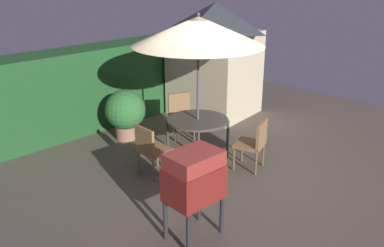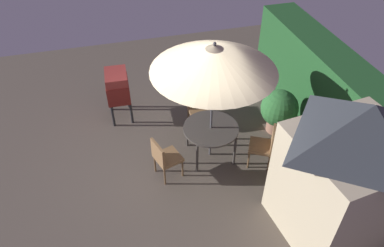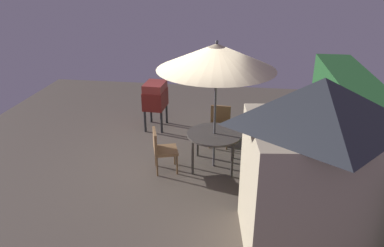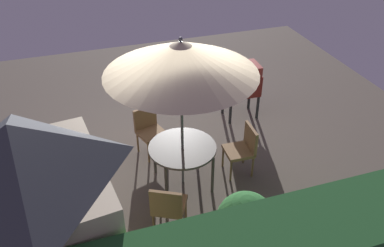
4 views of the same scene
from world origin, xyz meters
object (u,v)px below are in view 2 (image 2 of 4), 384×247
at_px(patio_umbrella, 214,58).
at_px(chair_far_side, 198,105).
at_px(patio_table, 211,130).
at_px(chair_toward_hedge, 164,157).
at_px(chair_near_shed, 266,144).
at_px(bbq_grill, 117,86).
at_px(potted_plant_by_shed, 279,110).
at_px(garden_shed, 349,171).

relative_size(patio_umbrella, chair_far_side, 2.92).
bearing_deg(patio_table, chair_toward_hedge, -72.36).
height_order(chair_far_side, chair_toward_hedge, same).
distance_m(chair_near_shed, chair_far_side, 1.85).
bearing_deg(bbq_grill, patio_table, 42.65).
xyz_separation_m(patio_table, chair_toward_hedge, (0.33, -1.03, -0.16)).
bearing_deg(chair_toward_hedge, patio_table, 107.64).
distance_m(patio_table, chair_far_side, 1.09).
relative_size(bbq_grill, chair_toward_hedge, 1.33).
relative_size(patio_table, chair_near_shed, 1.24).
bearing_deg(chair_far_side, patio_umbrella, -2.17).
xyz_separation_m(chair_near_shed, potted_plant_by_shed, (-0.88, 0.71, 0.06)).
bearing_deg(patio_table, bbq_grill, -137.35).
relative_size(patio_umbrella, bbq_grill, 2.19).
bearing_deg(bbq_grill, garden_shed, 38.71).
bearing_deg(chair_toward_hedge, chair_far_side, 142.74).
xyz_separation_m(garden_shed, potted_plant_by_shed, (-2.52, 0.17, -0.75)).
bearing_deg(chair_toward_hedge, patio_umbrella, 107.64).
bearing_deg(chair_far_side, potted_plant_by_shed, 66.57).
relative_size(patio_umbrella, chair_near_shed, 2.92).
distance_m(garden_shed, chair_far_side, 3.65).
bearing_deg(chair_far_side, bbq_grill, -112.66).
distance_m(patio_table, chair_near_shed, 1.12).
height_order(patio_umbrella, potted_plant_by_shed, patio_umbrella).
xyz_separation_m(patio_umbrella, chair_toward_hedge, (0.33, -1.03, -1.80)).
relative_size(garden_shed, chair_toward_hedge, 2.90).
xyz_separation_m(garden_shed, patio_table, (-2.16, -1.51, -0.65)).
bearing_deg(patio_table, garden_shed, 35.07).
xyz_separation_m(chair_far_side, chair_toward_hedge, (1.41, -1.07, 0.00)).
bearing_deg(potted_plant_by_shed, chair_toward_hedge, -75.63).
xyz_separation_m(patio_table, patio_umbrella, (-0.00, 0.00, 1.64)).
bearing_deg(bbq_grill, chair_toward_hedge, 16.19).
bearing_deg(patio_umbrella, garden_shed, 35.07).
xyz_separation_m(garden_shed, bbq_grill, (-3.94, -3.16, -0.48)).
relative_size(bbq_grill, chair_far_side, 1.33).
xyz_separation_m(chair_toward_hedge, potted_plant_by_shed, (-0.70, 2.71, 0.06)).
bearing_deg(garden_shed, chair_near_shed, -161.94).
xyz_separation_m(bbq_grill, chair_far_side, (0.70, 1.68, -0.33)).
relative_size(patio_umbrella, chair_toward_hedge, 2.92).
xyz_separation_m(garden_shed, patio_umbrella, (-2.16, -1.51, 0.99)).
bearing_deg(garden_shed, patio_table, -144.93).
bearing_deg(patio_table, chair_near_shed, 62.19).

